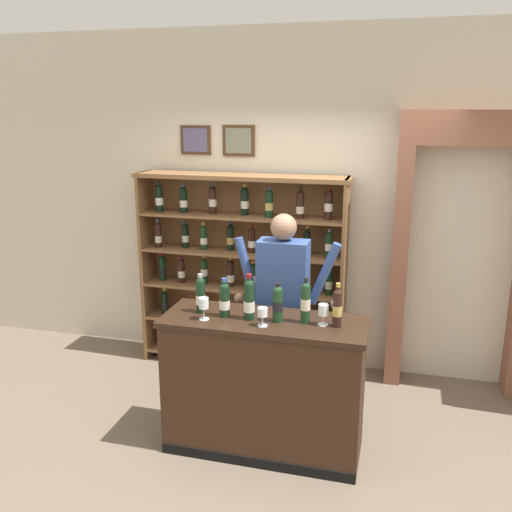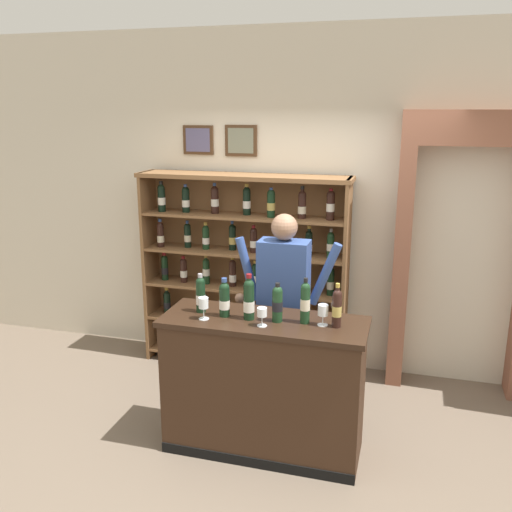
# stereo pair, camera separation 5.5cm
# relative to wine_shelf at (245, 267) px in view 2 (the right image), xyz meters

# --- Properties ---
(ground_plane) EXTENTS (14.00, 14.00, 0.02)m
(ground_plane) POSITION_rel_wine_shelf_xyz_m (0.63, -1.36, -1.02)
(ground_plane) COLOR #6B5B4C
(back_wall) EXTENTS (12.00, 0.19, 3.23)m
(back_wall) POSITION_rel_wine_shelf_xyz_m (0.63, 0.28, 0.61)
(back_wall) COLOR beige
(back_wall) RESTS_ON ground
(wine_shelf) EXTENTS (2.03, 0.37, 1.91)m
(wine_shelf) POSITION_rel_wine_shelf_xyz_m (0.00, 0.00, 0.00)
(wine_shelf) COLOR brown
(wine_shelf) RESTS_ON ground
(archway_doorway) EXTENTS (1.19, 0.45, 2.49)m
(archway_doorway) POSITION_rel_wine_shelf_xyz_m (1.99, 0.15, 0.39)
(archway_doorway) COLOR brown
(archway_doorway) RESTS_ON ground
(tasting_counter) EXTENTS (1.48, 0.55, 1.04)m
(tasting_counter) POSITION_rel_wine_shelf_xyz_m (0.56, -1.36, -0.49)
(tasting_counter) COLOR #382316
(tasting_counter) RESTS_ON ground
(shopkeeper) EXTENTS (0.87, 0.22, 1.71)m
(shopkeeper) POSITION_rel_wine_shelf_xyz_m (0.58, -0.84, 0.05)
(shopkeeper) COLOR #2D3347
(shopkeeper) RESTS_ON ground
(tasting_bottle_brunello) EXTENTS (0.07, 0.07, 0.29)m
(tasting_bottle_brunello) POSITION_rel_wine_shelf_xyz_m (0.07, -1.34, 0.17)
(tasting_bottle_brunello) COLOR black
(tasting_bottle_brunello) RESTS_ON tasting_counter
(tasting_bottle_grappa) EXTENTS (0.08, 0.08, 0.29)m
(tasting_bottle_grappa) POSITION_rel_wine_shelf_xyz_m (0.27, -1.38, 0.17)
(tasting_bottle_grappa) COLOR black
(tasting_bottle_grappa) RESTS_ON tasting_counter
(tasting_bottle_prosecco) EXTENTS (0.08, 0.08, 0.34)m
(tasting_bottle_prosecco) POSITION_rel_wine_shelf_xyz_m (0.45, -1.38, 0.18)
(tasting_bottle_prosecco) COLOR black
(tasting_bottle_prosecco) RESTS_ON tasting_counter
(tasting_bottle_riserva) EXTENTS (0.08, 0.08, 0.28)m
(tasting_bottle_riserva) POSITION_rel_wine_shelf_xyz_m (0.66, -1.37, 0.17)
(tasting_bottle_riserva) COLOR #19381E
(tasting_bottle_riserva) RESTS_ON tasting_counter
(tasting_bottle_bianco) EXTENTS (0.07, 0.07, 0.33)m
(tasting_bottle_bianco) POSITION_rel_wine_shelf_xyz_m (0.85, -1.35, 0.19)
(tasting_bottle_bianco) COLOR #19381E
(tasting_bottle_bianco) RESTS_ON tasting_counter
(tasting_bottle_chianti) EXTENTS (0.07, 0.07, 0.31)m
(tasting_bottle_chianti) POSITION_rel_wine_shelf_xyz_m (1.08, -1.37, 0.17)
(tasting_bottle_chianti) COLOR black
(tasting_bottle_chianti) RESTS_ON tasting_counter
(wine_glass_center) EXTENTS (0.07, 0.07, 0.16)m
(wine_glass_center) POSITION_rel_wine_shelf_xyz_m (0.15, -1.48, 0.14)
(wine_glass_center) COLOR silver
(wine_glass_center) RESTS_ON tasting_counter
(wine_glass_spare) EXTENTS (0.07, 0.07, 0.13)m
(wine_glass_spare) POSITION_rel_wine_shelf_xyz_m (0.58, -1.49, 0.12)
(wine_glass_spare) COLOR silver
(wine_glass_spare) RESTS_ON tasting_counter
(wine_glass_right) EXTENTS (0.07, 0.07, 0.15)m
(wine_glass_right) POSITION_rel_wine_shelf_xyz_m (0.98, -1.36, 0.13)
(wine_glass_right) COLOR silver
(wine_glass_right) RESTS_ON tasting_counter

